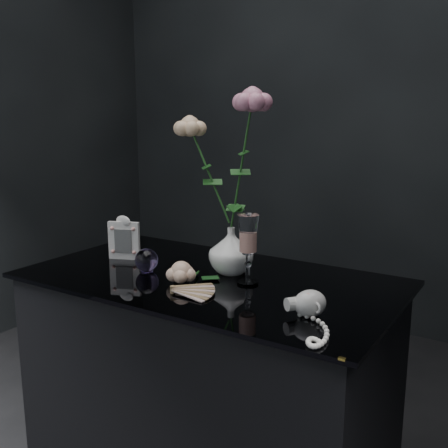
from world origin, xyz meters
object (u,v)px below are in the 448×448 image
Objects in this scene: vase at (231,251)px; pearl_jar at (310,302)px; picture_frame at (124,237)px; paperweight at (147,260)px; loose_rose at (181,272)px; wine_glass at (248,250)px.

vase reaches higher than pearl_jar.
pearl_jar is at bearing -32.36° from picture_frame.
vase is 0.25m from paperweight.
pearl_jar is (0.39, -0.03, 0.00)m from loose_rose.
wine_glass is at bearing -22.33° from picture_frame.
wine_glass is 0.27m from pearl_jar.
picture_frame is at bearing -154.68° from pearl_jar.
loose_rose is at bearing -12.08° from paperweight.
vase reaches higher than paperweight.
wine_glass is at bearing -33.04° from vase.
loose_rose is at bearing -39.77° from picture_frame.
vase is 0.17m from loose_rose.
paperweight is 0.38× the size of loose_rose.
vase is at bearing -173.37° from pearl_jar.
pearl_jar is (0.32, -0.18, -0.04)m from vase.
pearl_jar is at bearing -28.19° from wine_glass.
wine_glass reaches higher than paperweight.
pearl_jar is at bearing -17.22° from loose_rose.
picture_frame is 0.78× the size of loose_rose.
wine_glass is 0.19m from loose_rose.
paperweight is (0.15, -0.07, -0.04)m from picture_frame.
wine_glass reaches higher than loose_rose.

